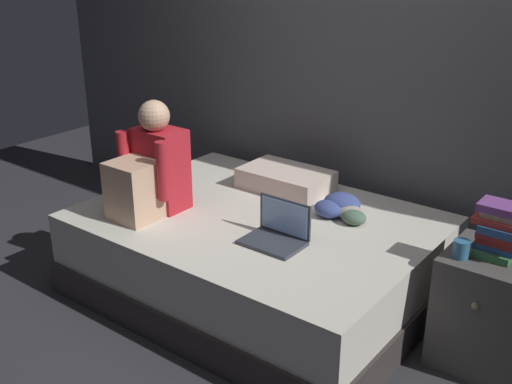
{
  "coord_description": "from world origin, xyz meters",
  "views": [
    {
      "loc": [
        1.78,
        -2.31,
        1.98
      ],
      "look_at": [
        -0.06,
        0.1,
        0.76
      ],
      "focal_mm": 43.48,
      "sensor_mm": 36.0,
      "label": 1
    }
  ],
  "objects": [
    {
      "name": "wall_back",
      "position": [
        0.0,
        1.2,
        1.35
      ],
      "size": [
        5.6,
        0.1,
        2.7
      ],
      "primitive_type": "cube",
      "color": "#4C4F54",
      "rests_on": "ground_plane"
    },
    {
      "name": "laptop",
      "position": [
        0.08,
        0.1,
        0.56
      ],
      "size": [
        0.32,
        0.23,
        0.22
      ],
      "color": "#333842",
      "rests_on": "bed"
    },
    {
      "name": "book_stack",
      "position": [
        1.1,
        0.46,
        0.73
      ],
      "size": [
        0.24,
        0.17,
        0.27
      ],
      "color": "#387042",
      "rests_on": "nightstand"
    },
    {
      "name": "mug",
      "position": [
        0.97,
        0.35,
        0.64
      ],
      "size": [
        0.08,
        0.08,
        0.09
      ],
      "primitive_type": "cylinder",
      "color": "teal",
      "rests_on": "nightstand"
    },
    {
      "name": "pillow",
      "position": [
        -0.31,
        0.75,
        0.57
      ],
      "size": [
        0.56,
        0.36,
        0.13
      ],
      "primitive_type": "cube",
      "color": "beige",
      "rests_on": "bed"
    },
    {
      "name": "bed",
      "position": [
        -0.2,
        0.3,
        0.25
      ],
      "size": [
        2.0,
        1.5,
        0.51
      ],
      "color": "#332D2B",
      "rests_on": "ground_plane"
    },
    {
      "name": "clothes_pile",
      "position": [
        0.18,
        0.59,
        0.56
      ],
      "size": [
        0.33,
        0.26,
        0.12
      ],
      "color": "#3D4C8E",
      "rests_on": "bed"
    },
    {
      "name": "nightstand",
      "position": [
        1.1,
        0.47,
        0.3
      ],
      "size": [
        0.44,
        0.46,
        0.6
      ],
      "color": "#474442",
      "rests_on": "ground_plane"
    },
    {
      "name": "ground_plane",
      "position": [
        0.0,
        0.0,
        0.0
      ],
      "size": [
        8.0,
        8.0,
        0.0
      ],
      "primitive_type": "plane",
      "color": "#2D2D33"
    },
    {
      "name": "person_sitting",
      "position": [
        -0.74,
        -0.02,
        0.76
      ],
      "size": [
        0.39,
        0.44,
        0.66
      ],
      "color": "#B21E28",
      "rests_on": "bed"
    }
  ]
}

